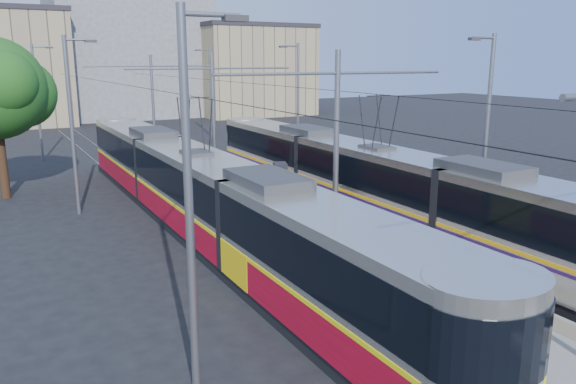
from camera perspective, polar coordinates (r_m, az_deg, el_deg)
ground at (r=15.56m, az=21.56°, el=-14.27°), size 160.00×160.00×0.00m
platform at (r=28.64m, az=-5.18°, el=-0.50°), size 4.00×50.00×0.30m
tactile_strip_left at (r=28.08m, az=-7.90°, el=-0.53°), size 0.70×50.00×0.01m
tactile_strip_right at (r=29.19m, az=-2.58°, el=0.12°), size 0.70×50.00×0.01m
rails at (r=28.67m, az=-5.18°, el=-0.76°), size 8.71×70.00×0.03m
tram_left at (r=23.06m, az=-9.15°, el=-0.03°), size 2.43×31.76×5.50m
tram_right at (r=24.39m, az=8.89°, el=1.08°), size 2.43×29.04×5.50m
catenary at (r=25.35m, az=-2.80°, el=7.78°), size 9.20×70.00×7.00m
street_lamps at (r=31.65m, az=-8.25°, el=8.14°), size 15.18×38.22×8.00m
shelter at (r=25.21m, az=-0.78°, el=0.65°), size 0.91×1.13×2.16m
tree at (r=31.91m, az=-27.14°, el=9.20°), size 5.57×5.15×8.09m
building_centre at (r=74.53m, az=-15.85°, el=13.52°), size 18.36×14.28×15.70m
building_right at (r=73.43m, az=-3.70°, el=12.27°), size 14.28×10.20×11.27m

